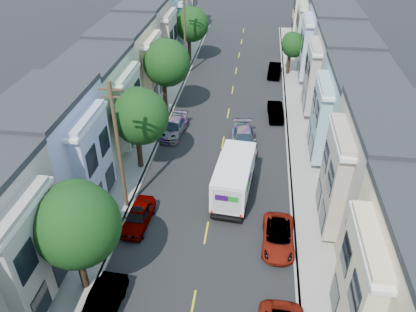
# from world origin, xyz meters

# --- Properties ---
(ground) EXTENTS (160.00, 160.00, 0.00)m
(ground) POSITION_xyz_m (0.00, 0.00, 0.00)
(ground) COLOR black
(ground) RESTS_ON ground
(road_slab) EXTENTS (12.00, 70.00, 0.02)m
(road_slab) POSITION_xyz_m (0.00, 15.00, 0.01)
(road_slab) COLOR black
(road_slab) RESTS_ON ground
(curb_left) EXTENTS (0.30, 70.00, 0.15)m
(curb_left) POSITION_xyz_m (-6.05, 15.00, 0.07)
(curb_left) COLOR gray
(curb_left) RESTS_ON ground
(curb_right) EXTENTS (0.30, 70.00, 0.15)m
(curb_right) POSITION_xyz_m (6.05, 15.00, 0.07)
(curb_right) COLOR gray
(curb_right) RESTS_ON ground
(sidewalk_left) EXTENTS (2.60, 70.00, 0.15)m
(sidewalk_left) POSITION_xyz_m (-7.35, 15.00, 0.07)
(sidewalk_left) COLOR gray
(sidewalk_left) RESTS_ON ground
(sidewalk_right) EXTENTS (2.60, 70.00, 0.15)m
(sidewalk_right) POSITION_xyz_m (7.35, 15.00, 0.07)
(sidewalk_right) COLOR gray
(sidewalk_right) RESTS_ON ground
(centerline) EXTENTS (0.12, 70.00, 0.01)m
(centerline) POSITION_xyz_m (0.00, 15.00, 0.00)
(centerline) COLOR gold
(centerline) RESTS_ON ground
(townhouse_row_left) EXTENTS (5.00, 70.00, 8.50)m
(townhouse_row_left) POSITION_xyz_m (-11.15, 15.00, 0.00)
(townhouse_row_left) COLOR #91BAC4
(townhouse_row_left) RESTS_ON ground
(townhouse_row_right) EXTENTS (5.00, 70.00, 8.50)m
(townhouse_row_right) POSITION_xyz_m (11.15, 15.00, 0.00)
(townhouse_row_right) COLOR #91BAC4
(townhouse_row_right) RESTS_ON ground
(tree_b) EXTENTS (4.70, 4.70, 7.44)m
(tree_b) POSITION_xyz_m (-6.30, -5.45, 5.06)
(tree_b) COLOR black
(tree_b) RESTS_ON ground
(tree_c) EXTENTS (4.54, 4.54, 7.20)m
(tree_c) POSITION_xyz_m (-6.30, 7.16, 4.91)
(tree_c) COLOR black
(tree_c) RESTS_ON ground
(tree_d) EXTENTS (4.70, 4.70, 7.93)m
(tree_d) POSITION_xyz_m (-6.30, 17.30, 5.55)
(tree_d) COLOR black
(tree_d) RESTS_ON ground
(tree_e) EXTENTS (4.48, 4.48, 7.28)m
(tree_e) POSITION_xyz_m (-6.30, 32.70, 5.02)
(tree_e) COLOR black
(tree_e) RESTS_ON ground
(tree_far_r) EXTENTS (3.04, 3.04, 5.38)m
(tree_far_r) POSITION_xyz_m (6.89, 29.69, 3.81)
(tree_far_r) COLOR black
(tree_far_r) RESTS_ON ground
(utility_pole_near) EXTENTS (1.60, 0.26, 10.00)m
(utility_pole_near) POSITION_xyz_m (-6.30, 2.00, 5.15)
(utility_pole_near) COLOR #42301E
(utility_pole_near) RESTS_ON ground
(utility_pole_far) EXTENTS (1.60, 0.26, 10.00)m
(utility_pole_far) POSITION_xyz_m (-6.30, 28.00, 5.15)
(utility_pole_far) COLOR #42301E
(utility_pole_far) RESTS_ON ground
(fedex_truck) EXTENTS (2.53, 6.57, 3.15)m
(fedex_truck) POSITION_xyz_m (1.54, 4.42, 1.76)
(fedex_truck) COLOR white
(fedex_truck) RESTS_ON ground
(lead_sedan) EXTENTS (2.63, 5.30, 1.54)m
(lead_sedan) POSITION_xyz_m (1.95, 11.63, 0.77)
(lead_sedan) COLOR black
(lead_sedan) RESTS_ON ground
(parked_left_b) EXTENTS (1.77, 4.43, 1.45)m
(parked_left_b) POSITION_xyz_m (-4.90, -7.19, 0.73)
(parked_left_b) COLOR black
(parked_left_b) RESTS_ON ground
(parked_left_c) EXTENTS (1.87, 4.40, 1.40)m
(parked_left_c) POSITION_xyz_m (-4.90, 0.30, 0.70)
(parked_left_c) COLOR #9A9A9A
(parked_left_c) RESTS_ON ground
(parked_left_d) EXTENTS (2.35, 4.79, 1.39)m
(parked_left_d) POSITION_xyz_m (-4.90, 13.06, 0.70)
(parked_left_d) COLOR #561C0E
(parked_left_d) RESTS_ON ground
(parked_right_b) EXTENTS (2.18, 4.59, 1.26)m
(parked_right_b) POSITION_xyz_m (4.90, -0.44, 0.63)
(parked_right_b) COLOR silver
(parked_right_b) RESTS_ON ground
(parked_right_c) EXTENTS (1.68, 4.11, 1.34)m
(parked_right_c) POSITION_xyz_m (4.90, 17.68, 0.67)
(parked_right_c) COLOR black
(parked_right_c) RESTS_ON ground
(parked_right_d) EXTENTS (1.81, 4.33, 1.41)m
(parked_right_d) POSITION_xyz_m (4.90, 29.05, 0.71)
(parked_right_d) COLOR #060E37
(parked_right_d) RESTS_ON ground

